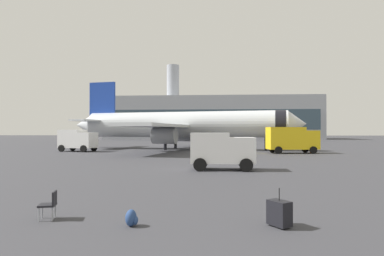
% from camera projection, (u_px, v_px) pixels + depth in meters
% --- Properties ---
extents(airplane_at_gate, '(35.62, 32.33, 10.50)m').
position_uv_depth(airplane_at_gate, '(182.00, 125.00, 48.93)').
color(airplane_at_gate, silver).
rests_on(airplane_at_gate, ground).
extents(service_truck, '(5.17, 3.41, 2.90)m').
position_uv_depth(service_truck, '(77.00, 139.00, 43.58)').
color(service_truck, white).
rests_on(service_truck, ground).
extents(fuel_truck, '(6.23, 3.28, 3.20)m').
position_uv_depth(fuel_truck, '(292.00, 139.00, 40.20)').
color(fuel_truck, yellow).
rests_on(fuel_truck, ground).
extents(cargo_van, '(4.45, 2.41, 2.60)m').
position_uv_depth(cargo_van, '(222.00, 149.00, 22.98)').
color(cargo_van, white).
rests_on(cargo_van, ground).
extents(safety_cone_near, '(0.44, 0.44, 0.72)m').
position_uv_depth(safety_cone_near, '(311.00, 150.00, 40.61)').
color(safety_cone_near, '#F2590C').
rests_on(safety_cone_near, ground).
extents(safety_cone_mid, '(0.44, 0.44, 0.74)m').
position_uv_depth(safety_cone_mid, '(193.00, 146.00, 52.79)').
color(safety_cone_mid, '#F2590C').
rests_on(safety_cone_mid, ground).
extents(rolling_suitcase, '(0.70, 0.75, 1.10)m').
position_uv_depth(rolling_suitcase, '(279.00, 213.00, 9.32)').
color(rolling_suitcase, black).
rests_on(rolling_suitcase, ground).
extents(traveller_backpack, '(0.36, 0.40, 0.48)m').
position_uv_depth(traveller_backpack, '(132.00, 218.00, 9.36)').
color(traveller_backpack, navy).
rests_on(traveller_backpack, ground).
extents(gate_chair, '(0.58, 0.58, 0.86)m').
position_uv_depth(gate_chair, '(50.00, 203.00, 10.10)').
color(gate_chair, black).
rests_on(gate_chair, ground).
extents(terminal_building, '(71.61, 23.21, 26.27)m').
position_uv_depth(terminal_building, '(211.00, 118.00, 116.24)').
color(terminal_building, '#9EA3AD').
rests_on(terminal_building, ground).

